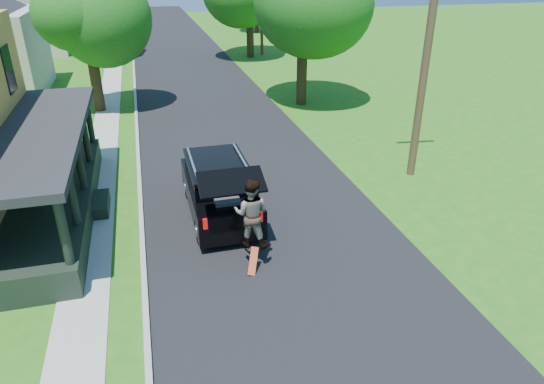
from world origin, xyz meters
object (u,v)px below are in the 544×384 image
object	(u,v)px
tree_right_near	(303,7)
black_suv	(219,189)
utility_pole_near	(430,28)
skateboarder	(251,213)

from	to	relation	value
tree_right_near	black_suv	bearing A→B (deg)	-119.13
utility_pole_near	tree_right_near	bearing A→B (deg)	103.17
skateboarder	utility_pole_near	xyz separation A→B (m)	(7.61, 4.50, 4.06)
skateboarder	utility_pole_near	distance (m)	9.73
black_suv	utility_pole_near	xyz separation A→B (m)	(8.01, 1.34, 4.73)
black_suv	utility_pole_near	distance (m)	9.40
black_suv	skateboarder	distance (m)	3.26
skateboarder	utility_pole_near	world-z (taller)	utility_pole_near
black_suv	utility_pole_near	world-z (taller)	utility_pole_near
skateboarder	tree_right_near	bearing A→B (deg)	-87.93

